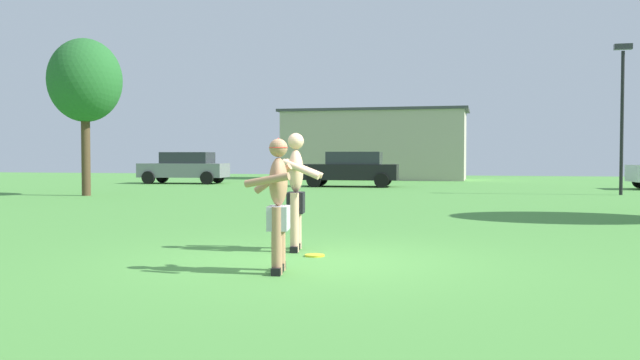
{
  "coord_description": "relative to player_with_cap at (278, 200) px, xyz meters",
  "views": [
    {
      "loc": [
        2.24,
        -8.54,
        1.4
      ],
      "look_at": [
        -0.3,
        1.79,
        1.01
      ],
      "focal_mm": 37.53,
      "sensor_mm": 36.0,
      "label": 1
    }
  ],
  "objects": [
    {
      "name": "ground_plane",
      "position": [
        0.15,
        0.92,
        -0.88
      ],
      "size": [
        80.0,
        80.0,
        0.0
      ],
      "primitive_type": "plane",
      "color": "#4C8E3D"
    },
    {
      "name": "player_with_cap",
      "position": [
        0.0,
        0.0,
        0.0
      ],
      "size": [
        0.61,
        0.6,
        1.61
      ],
      "color": "black",
      "rests_on": "ground_plane"
    },
    {
      "name": "player_in_black",
      "position": [
        -0.3,
        1.85,
        0.04
      ],
      "size": [
        0.67,
        0.65,
        1.73
      ],
      "color": "black",
      "rests_on": "ground_plane"
    },
    {
      "name": "frisbee",
      "position": [
        0.11,
        1.35,
        -0.86
      ],
      "size": [
        0.28,
        0.28,
        0.03
      ],
      "primitive_type": "cylinder",
      "color": "yellow",
      "rests_on": "ground_plane"
    },
    {
      "name": "car_black_near_post",
      "position": [
        -3.46,
        22.1,
        -0.05
      ],
      "size": [
        4.41,
        2.25,
        1.58
      ],
      "color": "black",
      "rests_on": "ground_plane"
    },
    {
      "name": "car_gray_far_end",
      "position": [
        -12.28,
        23.47,
        -0.05
      ],
      "size": [
        4.44,
        2.34,
        1.58
      ],
      "color": "slate",
      "rests_on": "ground_plane"
    },
    {
      "name": "lamp_post",
      "position": [
        7.15,
        18.09,
        2.44
      ],
      "size": [
        0.6,
        0.24,
        5.37
      ],
      "color": "black",
      "rests_on": "ground_plane"
    },
    {
      "name": "outbuilding_behind_lot",
      "position": [
        -3.97,
        32.02,
        1.2
      ],
      "size": [
        11.0,
        4.51,
        4.15
      ],
      "color": "#B2A893",
      "rests_on": "ground_plane"
    },
    {
      "name": "tree_behind_players",
      "position": [
        -11.17,
        13.16,
        3.12
      ],
      "size": [
        2.54,
        2.54,
        5.49
      ],
      "color": "#4C3823",
      "rests_on": "ground_plane"
    }
  ]
}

